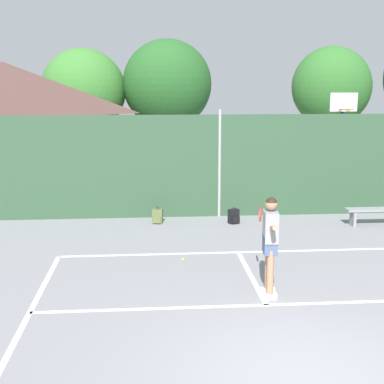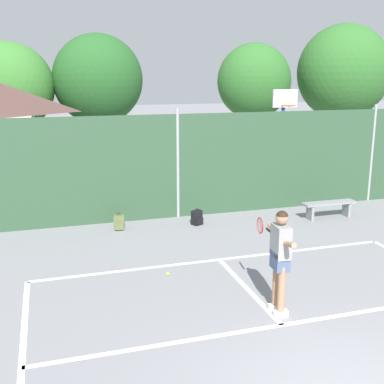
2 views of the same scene
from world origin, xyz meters
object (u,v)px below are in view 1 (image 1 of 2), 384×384
courtside_bench (375,213)px  backpack_black (234,217)px  basketball_hoop (342,131)px  backpack_olive (157,217)px  tennis_ball (183,259)px  tennis_player (270,238)px

courtside_bench → backpack_black: bearing=172.3°
backpack_black → basketball_hoop: bearing=34.9°
basketball_hoop → courtside_bench: 3.82m
courtside_bench → backpack_olive: bearing=173.4°
backpack_olive → backpack_black: same height
tennis_ball → courtside_bench: size_ratio=0.04×
tennis_player → courtside_bench: size_ratio=1.16×
tennis_player → courtside_bench: (4.00, 4.70, -0.75)m
tennis_ball → tennis_player: bearing=-55.4°
basketball_hoop → backpack_olive: bearing=-157.0°
backpack_olive → courtside_bench: courtside_bench is taller
tennis_player → courtside_bench: tennis_player is taller
basketball_hoop → tennis_player: (-4.15, -7.99, -1.20)m
tennis_ball → backpack_olive: size_ratio=0.14×
tennis_player → tennis_ball: size_ratio=28.10×
tennis_ball → courtside_bench: (5.45, 2.61, 0.33)m
tennis_ball → backpack_black: bearing=62.5°
tennis_ball → backpack_olive: 3.34m
tennis_ball → backpack_black: size_ratio=0.14×
basketball_hoop → tennis_player: basketball_hoop is taller
backpack_olive → tennis_player: bearing=-70.1°
tennis_ball → backpack_black: (1.62, 3.12, 0.16)m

